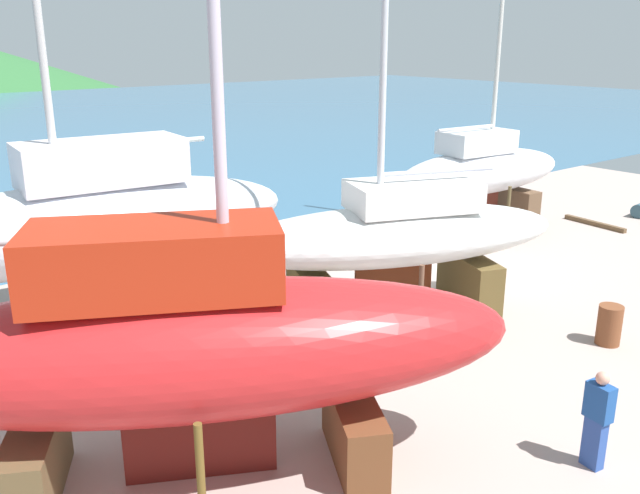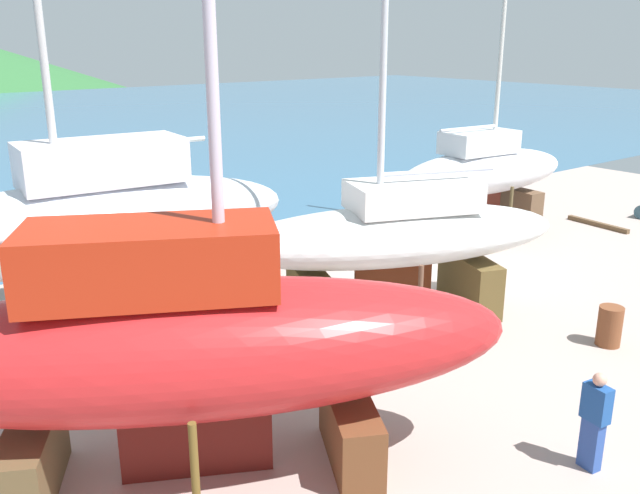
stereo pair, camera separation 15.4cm
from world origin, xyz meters
name	(u,v)px [view 2 (the right image)]	position (x,y,z in m)	size (l,w,h in m)	color
ground_plane	(515,303)	(0.00, -2.99, 0.00)	(39.91, 39.91, 0.00)	#AB978E
sea_water	(17,127)	(0.00, 44.16, 0.00)	(155.86, 74.35, 0.01)	#37688C
sailboat_large_starboard	(188,344)	(-10.29, -4.39, 2.33)	(10.03, 7.05, 14.47)	brown
sailboat_mid_port	(88,221)	(-9.08, 3.08, 2.48)	(10.91, 3.80, 16.48)	brown
sailboat_small_center	(484,173)	(4.72, 2.05, 2.18)	(7.52, 3.08, 11.65)	brown
sailboat_far_slipway	(396,236)	(-3.17, -1.61, 2.12)	(8.98, 5.81, 15.16)	brown
worker	(594,420)	(-5.10, -8.18, 0.89)	(0.30, 0.47, 1.72)	#2A4894
barrel_blue_faded	(610,326)	(-0.49, -5.88, 0.47)	(0.55, 0.55, 0.93)	brown
timber_plank_far	(598,224)	(8.83, -0.17, 0.08)	(2.54, 0.19, 0.16)	brown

